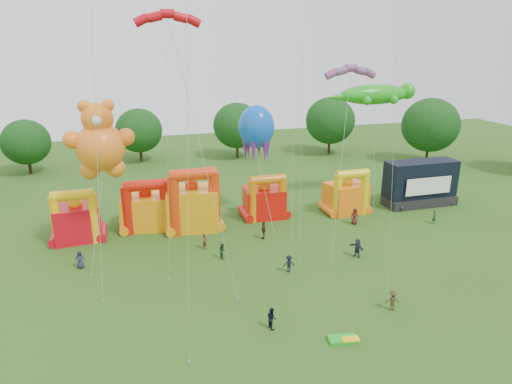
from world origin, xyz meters
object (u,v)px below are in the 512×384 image
object	(u,v)px
stage_trailer	(420,184)
spectator_4	(264,230)
teddy_bear_kite	(99,173)
spectator_0	(80,259)
bouncy_castle_0	(77,220)
gecko_kite	(374,134)
octopus_kite	(258,139)
bouncy_castle_2	(193,205)

from	to	relation	value
stage_trailer	spectator_4	xyz separation A→B (m)	(-21.81, -4.59, -1.76)
teddy_bear_kite	spectator_0	distance (m)	8.00
bouncy_castle_0	gecko_kite	world-z (taller)	gecko_kite
gecko_kite	spectator_0	bearing A→B (deg)	-166.31
stage_trailer	teddy_bear_kite	xyz separation A→B (m)	(-37.30, -3.79, 5.43)
gecko_kite	octopus_kite	size ratio (longest dim) A/B	1.14
teddy_bear_kite	gecko_kite	bearing A→B (deg)	10.61
bouncy_castle_0	gecko_kite	bearing A→B (deg)	2.73
bouncy_castle_0	teddy_bear_kite	xyz separation A→B (m)	(2.88, -4.26, 5.94)
gecko_kite	spectator_4	distance (m)	19.13
stage_trailer	bouncy_castle_2	bearing A→B (deg)	179.58
teddy_bear_kite	gecko_kite	world-z (taller)	gecko_kite
bouncy_castle_0	bouncy_castle_2	world-z (taller)	bouncy_castle_2
bouncy_castle_0	spectator_4	world-z (taller)	bouncy_castle_0
octopus_kite	spectator_0	xyz separation A→B (m)	(-19.24, -8.60, -8.23)
bouncy_castle_2	spectator_4	size ratio (longest dim) A/B	3.73
bouncy_castle_0	octopus_kite	bearing A→B (deg)	5.74
gecko_kite	spectator_0	size ratio (longest dim) A/B	8.66
stage_trailer	teddy_bear_kite	distance (m)	37.88
bouncy_castle_0	stage_trailer	bearing A→B (deg)	-0.68
teddy_bear_kite	octopus_kite	xyz separation A→B (m)	(16.93, 6.26, 0.94)
bouncy_castle_2	teddy_bear_kite	size ratio (longest dim) A/B	0.48
spectator_0	bouncy_castle_2	bearing A→B (deg)	26.47
stage_trailer	spectator_4	world-z (taller)	stage_trailer
teddy_bear_kite	spectator_4	xyz separation A→B (m)	(15.49, -0.80, -7.19)
bouncy_castle_0	stage_trailer	size ratio (longest dim) A/B	0.64
bouncy_castle_2	spectator_0	world-z (taller)	bouncy_castle_2
stage_trailer	teddy_bear_kite	size ratio (longest dim) A/B	0.61
teddy_bear_kite	gecko_kite	size ratio (longest dim) A/B	1.00
bouncy_castle_0	bouncy_castle_2	xyz separation A→B (m)	(11.86, -0.27, 0.50)
bouncy_castle_2	gecko_kite	bearing A→B (deg)	4.85
gecko_kite	teddy_bear_kite	bearing A→B (deg)	-169.39
bouncy_castle_2	octopus_kite	bearing A→B (deg)	15.87
bouncy_castle_2	spectator_0	xyz separation A→B (m)	(-11.28, -6.34, -1.84)
spectator_4	bouncy_castle_0	bearing A→B (deg)	-84.79
octopus_kite	spectator_4	world-z (taller)	octopus_kite
stage_trailer	spectator_0	size ratio (longest dim) A/B	5.26
bouncy_castle_0	octopus_kite	distance (m)	21.07
stage_trailer	gecko_kite	xyz separation A→B (m)	(-5.74, 2.12, 6.15)
bouncy_castle_0	spectator_0	bearing A→B (deg)	-85.02
gecko_kite	spectator_0	xyz separation A→B (m)	(-33.87, -8.25, -8.01)
stage_trailer	gecko_kite	distance (m)	8.68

